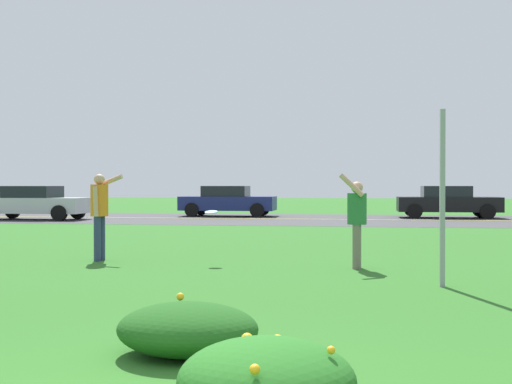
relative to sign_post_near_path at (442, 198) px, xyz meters
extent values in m
plane|color=#2D6B23|center=(-2.43, 5.76, -1.29)|extent=(120.00, 120.00, 0.00)
cube|color=#424244|center=(-2.43, 18.19, -1.28)|extent=(120.00, 9.65, 0.01)
cube|color=yellow|center=(-2.43, 18.19, -1.28)|extent=(120.00, 0.16, 0.00)
ellipsoid|color=#1E5619|center=(-2.67, -4.22, -1.06)|extent=(1.23, 1.02, 0.45)
sphere|color=gold|center=(-2.37, -3.98, -0.95)|extent=(0.08, 0.08, 0.08)
sphere|color=gold|center=(-2.48, -4.29, -0.97)|extent=(0.07, 0.07, 0.07)
sphere|color=gold|center=(-2.67, -4.03, -0.97)|extent=(0.05, 0.05, 0.05)
sphere|color=gold|center=(-2.79, -4.01, -0.82)|extent=(0.07, 0.07, 0.07)
ellipsoid|color=#23661E|center=(-1.78, -5.62, -1.04)|extent=(1.13, 1.11, 0.50)
sphere|color=gold|center=(-1.78, -6.07, -0.84)|extent=(0.06, 0.06, 0.06)
sphere|color=gold|center=(-1.38, -5.67, -0.82)|extent=(0.05, 0.05, 0.05)
sphere|color=gold|center=(-1.92, -5.33, -0.97)|extent=(0.05, 0.05, 0.05)
sphere|color=gold|center=(-1.80, -5.39, -1.00)|extent=(0.07, 0.07, 0.07)
sphere|color=gold|center=(-1.94, -5.40, -0.84)|extent=(0.08, 0.08, 0.08)
sphere|color=gold|center=(-1.49, -5.18, -1.00)|extent=(0.05, 0.05, 0.05)
sphere|color=gold|center=(-1.75, -5.34, -0.86)|extent=(0.09, 0.09, 0.09)
cube|color=#93969B|center=(0.00, 0.00, 0.00)|extent=(0.07, 0.10, 2.57)
cylinder|color=orange|center=(-6.20, 2.26, -0.11)|extent=(0.34, 0.34, 0.62)
sphere|color=tan|center=(-6.20, 2.26, 0.30)|extent=(0.21, 0.21, 0.21)
cylinder|color=navy|center=(-6.19, 2.34, -0.85)|extent=(0.14, 0.14, 0.87)
cylinder|color=navy|center=(-6.21, 2.18, -0.85)|extent=(0.14, 0.14, 0.87)
cylinder|color=tan|center=(-6.07, 2.45, 0.26)|extent=(0.58, 0.14, 0.29)
cylinder|color=tan|center=(-6.19, 2.06, -0.12)|extent=(0.12, 0.10, 0.58)
cylinder|color=#287038|center=(-1.22, 1.86, -0.23)|extent=(0.34, 0.34, 0.55)
sphere|color=tan|center=(-1.22, 1.86, 0.15)|extent=(0.21, 0.21, 0.21)
cylinder|color=#726B5B|center=(-1.23, 1.77, -0.90)|extent=(0.14, 0.14, 0.78)
cylinder|color=#726B5B|center=(-1.22, 1.94, -0.90)|extent=(0.14, 0.14, 0.78)
cylinder|color=tan|center=(-1.32, 1.67, 0.19)|extent=(0.45, 0.13, 0.42)
cylinder|color=tan|center=(-1.23, 2.06, -0.25)|extent=(0.12, 0.10, 0.52)
cylinder|color=#ADD6E5|center=(-3.93, 2.13, -0.32)|extent=(0.24, 0.24, 0.07)
torus|color=#ADD6E5|center=(-3.93, 2.13, -0.32)|extent=(0.24, 0.24, 0.07)
cube|color=#B7BABF|center=(-14.92, 16.02, -0.67)|extent=(4.50, 1.82, 0.66)
cube|color=black|center=(-15.02, 16.02, -0.10)|extent=(2.10, 1.64, 0.52)
cylinder|color=black|center=(-13.37, 16.91, -0.96)|extent=(0.66, 0.22, 0.66)
cylinder|color=black|center=(-13.37, 15.13, -0.96)|extent=(0.66, 0.22, 0.66)
cylinder|color=black|center=(-16.47, 16.91, -0.96)|extent=(0.66, 0.22, 0.66)
cube|color=navy|center=(-7.32, 20.36, -0.67)|extent=(4.50, 1.82, 0.66)
cube|color=black|center=(-7.42, 20.36, -0.10)|extent=(2.10, 1.64, 0.52)
cylinder|color=black|center=(-5.77, 21.25, -0.96)|extent=(0.66, 0.22, 0.66)
cylinder|color=black|center=(-5.77, 19.47, -0.96)|extent=(0.66, 0.22, 0.66)
cylinder|color=black|center=(-8.87, 21.25, -0.96)|extent=(0.66, 0.22, 0.66)
cylinder|color=black|center=(-8.87, 19.47, -0.96)|extent=(0.66, 0.22, 0.66)
cube|color=black|center=(2.87, 20.36, -0.67)|extent=(4.50, 1.82, 0.66)
cube|color=black|center=(2.77, 20.36, -0.10)|extent=(2.10, 1.64, 0.52)
cylinder|color=black|center=(4.42, 21.25, -0.96)|extent=(0.66, 0.22, 0.66)
cylinder|color=black|center=(4.42, 19.47, -0.96)|extent=(0.66, 0.22, 0.66)
cylinder|color=black|center=(1.32, 21.25, -0.96)|extent=(0.66, 0.22, 0.66)
cylinder|color=black|center=(1.32, 19.47, -0.96)|extent=(0.66, 0.22, 0.66)
camera|label=1|loc=(-1.23, -9.55, 0.18)|focal=44.77mm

